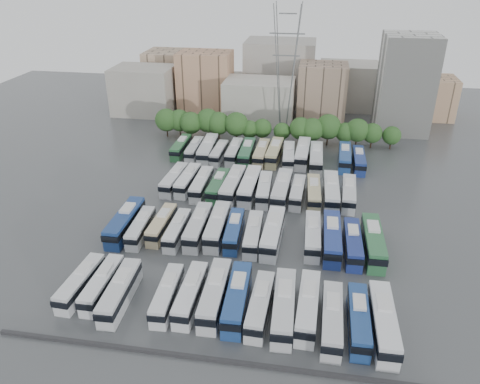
% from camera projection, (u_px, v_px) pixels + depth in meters
% --- Properties ---
extents(ground, '(220.00, 220.00, 0.00)m').
position_uv_depth(ground, '(249.00, 224.00, 86.40)').
color(ground, '#424447').
rests_on(ground, ground).
extents(parapet, '(56.00, 0.50, 0.50)m').
position_uv_depth(parapet, '(209.00, 359.00, 57.31)').
color(parapet, '#2D2D30').
rests_on(parapet, ground).
extents(tree_line, '(64.17, 7.86, 8.21)m').
position_uv_depth(tree_line, '(265.00, 126.00, 121.66)').
color(tree_line, black).
rests_on(tree_line, ground).
extents(city_buildings, '(102.00, 35.00, 20.00)m').
position_uv_depth(city_buildings, '(260.00, 84.00, 146.99)').
color(city_buildings, '#9E998E').
rests_on(city_buildings, ground).
extents(apartment_tower, '(14.00, 14.00, 26.00)m').
position_uv_depth(apartment_tower, '(405.00, 84.00, 126.38)').
color(apartment_tower, silver).
rests_on(apartment_tower, ground).
extents(electricity_pylon, '(9.00, 6.91, 33.83)m').
position_uv_depth(electricity_pylon, '(286.00, 65.00, 121.49)').
color(electricity_pylon, slate).
rests_on(electricity_pylon, ground).
extents(bus_r0_s0, '(2.98, 11.42, 3.55)m').
position_uv_depth(bus_r0_s0, '(81.00, 282.00, 68.26)').
color(bus_r0_s0, silver).
rests_on(bus_r0_s0, ground).
extents(bus_r0_s1, '(2.52, 11.37, 3.56)m').
position_uv_depth(bus_r0_s1, '(102.00, 284.00, 67.94)').
color(bus_r0_s1, silver).
rests_on(bus_r0_s1, ground).
extents(bus_r0_s2, '(3.14, 12.30, 3.83)m').
position_uv_depth(bus_r0_s2, '(120.00, 291.00, 66.23)').
color(bus_r0_s2, silver).
rests_on(bus_r0_s2, ground).
extents(bus_r0_s4, '(2.92, 11.26, 3.50)m').
position_uv_depth(bus_r0_s4, '(167.00, 294.00, 65.92)').
color(bus_r0_s4, silver).
rests_on(bus_r0_s4, ground).
extents(bus_r0_s5, '(2.60, 11.81, 3.70)m').
position_uv_depth(bus_r0_s5, '(191.00, 294.00, 65.87)').
color(bus_r0_s5, silver).
rests_on(bus_r0_s5, ground).
extents(bus_r0_s6, '(3.10, 12.99, 4.06)m').
position_uv_depth(bus_r0_s6, '(215.00, 294.00, 65.60)').
color(bus_r0_s6, silver).
rests_on(bus_r0_s6, ground).
extents(bus_r0_s7, '(3.25, 13.00, 4.05)m').
position_uv_depth(bus_r0_s7, '(237.00, 298.00, 64.85)').
color(bus_r0_s7, navy).
rests_on(bus_r0_s7, ground).
extents(bus_r0_s8, '(2.95, 11.91, 3.71)m').
position_uv_depth(bus_r0_s8, '(260.00, 305.00, 63.75)').
color(bus_r0_s8, silver).
rests_on(bus_r0_s8, ground).
extents(bus_r0_s9, '(3.24, 13.20, 4.12)m').
position_uv_depth(bus_r0_s9, '(284.00, 306.00, 63.20)').
color(bus_r0_s9, silver).
rests_on(bus_r0_s9, ground).
extents(bus_r0_s10, '(3.15, 12.60, 3.93)m').
position_uv_depth(bus_r0_s10, '(308.00, 306.00, 63.38)').
color(bus_r0_s10, silver).
rests_on(bus_r0_s10, ground).
extents(bus_r0_s11, '(2.89, 12.33, 3.86)m').
position_uv_depth(bus_r0_s11, '(332.00, 319.00, 61.24)').
color(bus_r0_s11, silver).
rests_on(bus_r0_s11, ground).
extents(bus_r0_s12, '(2.62, 11.95, 3.75)m').
position_uv_depth(bus_r0_s12, '(359.00, 320.00, 61.19)').
color(bus_r0_s12, navy).
rests_on(bus_r0_s12, ground).
extents(bus_r0_s13, '(3.06, 13.25, 4.14)m').
position_uv_depth(bus_r0_s13, '(383.00, 322.00, 60.54)').
color(bus_r0_s13, silver).
rests_on(bus_r0_s13, ground).
extents(bus_r1_s0, '(2.98, 13.44, 4.21)m').
position_uv_depth(bus_r1_s0, '(125.00, 222.00, 83.06)').
color(bus_r1_s0, navy).
rests_on(bus_r1_s0, ground).
extents(bus_r1_s1, '(2.81, 11.05, 3.44)m').
position_uv_depth(bus_r1_s1, '(141.00, 227.00, 82.07)').
color(bus_r1_s1, silver).
rests_on(bus_r1_s1, ground).
extents(bus_r1_s2, '(2.64, 11.18, 3.49)m').
position_uv_depth(bus_r1_s2, '(162.00, 224.00, 82.96)').
color(bus_r1_s2, '#CDB98D').
rests_on(bus_r1_s2, ground).
extents(bus_r1_s3, '(2.38, 10.88, 3.41)m').
position_uv_depth(bus_r1_s3, '(177.00, 230.00, 81.38)').
color(bus_r1_s3, silver).
rests_on(bus_r1_s3, ground).
extents(bus_r1_s4, '(2.88, 12.59, 3.94)m').
position_uv_depth(bus_r1_s4, '(198.00, 226.00, 81.91)').
color(bus_r1_s4, silver).
rests_on(bus_r1_s4, ground).
extents(bus_r1_s5, '(3.11, 12.88, 4.02)m').
position_uv_depth(bus_r1_s5, '(217.00, 226.00, 81.98)').
color(bus_r1_s5, silver).
rests_on(bus_r1_s5, ground).
extents(bus_r1_s6, '(2.99, 11.47, 3.57)m').
position_uv_depth(bus_r1_s6, '(234.00, 230.00, 81.02)').
color(bus_r1_s6, navy).
rests_on(bus_r1_s6, ground).
extents(bus_r1_s7, '(2.93, 11.63, 3.62)m').
position_uv_depth(bus_r1_s7, '(253.00, 234.00, 80.03)').
color(bus_r1_s7, silver).
rests_on(bus_r1_s7, ground).
extents(bus_r1_s8, '(3.25, 13.26, 4.14)m').
position_uv_depth(bus_r1_s8, '(273.00, 233.00, 79.87)').
color(bus_r1_s8, white).
rests_on(bus_r1_s8, ground).
extents(bus_r1_s10, '(2.93, 12.19, 3.81)m').
position_uv_depth(bus_r1_s10, '(312.00, 235.00, 79.42)').
color(bus_r1_s10, silver).
rests_on(bus_r1_s10, ground).
extents(bus_r1_s11, '(3.06, 13.40, 4.19)m').
position_uv_depth(bus_r1_s11, '(332.00, 238.00, 78.45)').
color(bus_r1_s11, navy).
rests_on(bus_r1_s11, ground).
extents(bus_r1_s12, '(2.85, 12.13, 3.79)m').
position_uv_depth(bus_r1_s12, '(353.00, 243.00, 77.26)').
color(bus_r1_s12, navy).
rests_on(bus_r1_s12, ground).
extents(bus_r1_s13, '(3.23, 13.61, 4.25)m').
position_uv_depth(bus_r1_s13, '(373.00, 242.00, 77.31)').
color(bus_r1_s13, '#2D6A3E').
rests_on(bus_r1_s13, ground).
extents(bus_r2_s1, '(3.23, 12.11, 3.76)m').
position_uv_depth(bus_r2_s1, '(174.00, 179.00, 99.12)').
color(bus_r2_s1, silver).
rests_on(bus_r2_s1, ground).
extents(bus_r2_s2, '(3.07, 11.98, 3.73)m').
position_uv_depth(bus_r2_s2, '(188.00, 180.00, 98.81)').
color(bus_r2_s2, white).
rests_on(bus_r2_s2, ground).
extents(bus_r2_s3, '(2.64, 12.03, 3.77)m').
position_uv_depth(bus_r2_s3, '(202.00, 184.00, 97.12)').
color(bus_r2_s3, silver).
rests_on(bus_r2_s3, ground).
extents(bus_r2_s4, '(2.95, 11.93, 3.72)m').
position_uv_depth(bus_r2_s4, '(218.00, 186.00, 96.44)').
color(bus_r2_s4, '#2A623A').
rests_on(bus_r2_s4, ground).
extents(bus_r2_s5, '(3.58, 13.72, 4.27)m').
position_uv_depth(bus_r2_s5, '(233.00, 185.00, 96.13)').
color(bus_r2_s5, silver).
rests_on(bus_r2_s5, ground).
extents(bus_r2_s6, '(3.30, 13.65, 4.26)m').
position_uv_depth(bus_r2_s6, '(250.00, 186.00, 95.90)').
color(bus_r2_s6, white).
rests_on(bus_r2_s6, ground).
extents(bus_r2_s7, '(3.04, 11.90, 3.70)m').
position_uv_depth(bus_r2_s7, '(264.00, 189.00, 95.05)').
color(bus_r2_s7, white).
rests_on(bus_r2_s7, ground).
extents(bus_r2_s8, '(3.49, 13.65, 4.25)m').
position_uv_depth(bus_r2_s8, '(282.00, 189.00, 94.50)').
color(bus_r2_s8, silver).
rests_on(bus_r2_s8, ground).
extents(bus_r2_s9, '(2.89, 11.37, 3.54)m').
position_uv_depth(bus_r2_s9, '(297.00, 192.00, 94.10)').
color(bus_r2_s9, silver).
rests_on(bus_r2_s9, ground).
extents(bus_r2_s10, '(3.16, 12.04, 3.74)m').
position_uv_depth(bus_r2_s10, '(314.00, 193.00, 93.65)').
color(bus_r2_s10, '#C5B887').
rests_on(bus_r2_s10, ground).
extents(bus_r2_s11, '(3.23, 13.52, 4.22)m').
position_uv_depth(bus_r2_s11, '(331.00, 191.00, 93.57)').
color(bus_r2_s11, silver).
rests_on(bus_r2_s11, ground).
extents(bus_r2_s12, '(3.17, 12.36, 3.85)m').
position_uv_depth(bus_r2_s12, '(349.00, 193.00, 93.31)').
color(bus_r2_s12, silver).
rests_on(bus_r2_s12, ground).
extents(bus_r3_s0, '(2.60, 11.61, 3.64)m').
position_uv_depth(bus_r3_s0, '(181.00, 147.00, 115.84)').
color(bus_r3_s0, '#2A6437').
rests_on(bus_r3_s0, ground).
extents(bus_r3_s1, '(2.60, 11.27, 3.53)m').
position_uv_depth(bus_r3_s1, '(194.00, 149.00, 114.63)').
color(bus_r3_s1, silver).
rests_on(bus_r3_s1, ground).
extents(bus_r3_s2, '(3.39, 13.66, 4.26)m').
position_uv_depth(bus_r3_s2, '(208.00, 149.00, 113.77)').
color(bus_r3_s2, silver).
rests_on(bus_r3_s2, ground).
extents(bus_r3_s3, '(2.76, 11.10, 3.46)m').
position_uv_depth(bus_r3_s3, '(219.00, 153.00, 112.68)').
color(bus_r3_s3, silver).
rests_on(bus_r3_s3, ground).
extents(bus_r3_s4, '(2.65, 11.91, 3.73)m').
position_uv_depth(bus_r3_s4, '(234.00, 152.00, 112.98)').
color(bus_r3_s4, silver).
rests_on(bus_r3_s4, ground).
extents(bus_r3_s5, '(2.91, 12.74, 3.99)m').
position_uv_depth(bus_r3_s5, '(247.00, 153.00, 112.13)').
color(bus_r3_s5, '#2A623F').
rests_on(bus_r3_s5, ground).
extents(bus_r3_s6, '(2.92, 12.23, 3.82)m').
position_uv_depth(bus_r3_s6, '(261.00, 153.00, 112.12)').
color(bus_r3_s6, tan).
rests_on(bus_r3_s6, ground).
extents(bus_r3_s7, '(3.48, 13.04, 4.05)m').
position_uv_depth(bus_r3_s7, '(275.00, 152.00, 112.25)').
color(bus_r3_s7, '#BDB482').
rests_on(bus_r3_s7, ground).
extents(bus_r3_s8, '(3.23, 12.19, 3.79)m').
position_uv_depth(bus_r3_s8, '(289.00, 156.00, 110.64)').
color(bus_r3_s8, silver).
rests_on(bus_r3_s8, ground).
extents(bus_r3_s9, '(3.39, 13.71, 4.28)m').
position_uv_depth(bus_r3_s9, '(303.00, 153.00, 111.46)').
color(bus_r3_s9, silver).
rests_on(bus_r3_s9, ground).
extents(bus_r3_s10, '(3.09, 13.54, 4.24)m').
position_uv_depth(bus_r3_s10, '(316.00, 158.00, 108.88)').
color(bus_r3_s10, silver).
rests_on(bus_r3_s10, ground).
extents(bus_r3_s12, '(3.14, 12.76, 3.98)m').
position_uv_depth(bus_r3_s12, '(345.00, 157.00, 109.76)').
color(bus_r3_s12, navy).
rests_on(bus_r3_s12, ground).
extents(bus_r3_s13, '(2.58, 11.82, 3.71)m').
position_uv_depth(bus_r3_s13, '(359.00, 160.00, 108.42)').
color(bus_r3_s13, navy).
rests_on(bus_r3_s13, ground).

